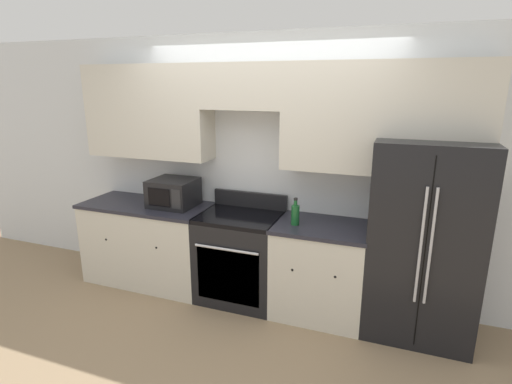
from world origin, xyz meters
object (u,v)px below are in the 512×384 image
at_px(oven_range, 240,257).
at_px(bottle, 295,214).
at_px(refrigerator, 423,239).
at_px(microwave, 174,193).

distance_m(oven_range, bottle, 0.79).
relative_size(oven_range, bottle, 4.19).
xyz_separation_m(oven_range, refrigerator, (1.66, 0.07, 0.40)).
height_order(microwave, bottle, microwave).
xyz_separation_m(refrigerator, microwave, (-2.43, -0.02, 0.18)).
bearing_deg(microwave, bottle, -4.94).
bearing_deg(microwave, oven_range, -3.52).
height_order(oven_range, microwave, microwave).
relative_size(microwave, bottle, 1.80).
height_order(refrigerator, microwave, refrigerator).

